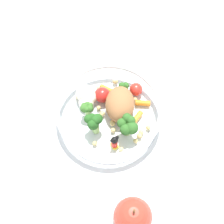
# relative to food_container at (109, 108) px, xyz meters

# --- Properties ---
(ground_plane) EXTENTS (2.40, 2.40, 0.00)m
(ground_plane) POSITION_rel_food_container_xyz_m (0.00, -0.01, -0.03)
(ground_plane) COLOR white
(food_container) EXTENTS (0.22, 0.22, 0.06)m
(food_container) POSITION_rel_food_container_xyz_m (0.00, 0.00, 0.00)
(food_container) COLOR white
(food_container) RESTS_ON ground_plane
(loose_apple) EXTENTS (0.07, 0.07, 0.08)m
(loose_apple) POSITION_rel_food_container_xyz_m (0.17, -0.14, 0.00)
(loose_apple) COLOR #BC3828
(loose_apple) RESTS_ON ground_plane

